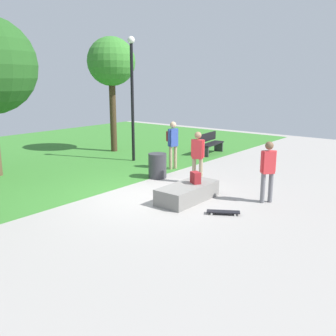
% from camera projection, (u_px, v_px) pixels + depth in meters
% --- Properties ---
extents(ground_plane, '(28.00, 28.00, 0.00)m').
position_uv_depth(ground_plane, '(144.00, 196.00, 10.59)').
color(ground_plane, '#9E9993').
extents(grass_lawn, '(26.60, 12.89, 0.01)m').
position_uv_depth(grass_lawn, '(6.00, 160.00, 15.19)').
color(grass_lawn, '#387A2D').
rests_on(grass_lawn, ground_plane).
extents(concrete_ledge, '(1.88, 0.83, 0.44)m').
position_uv_depth(concrete_ledge, '(187.00, 193.00, 10.15)').
color(concrete_ledge, gray).
rests_on(concrete_ledge, ground_plane).
extents(backpack_on_ledge, '(0.31, 0.34, 0.32)m').
position_uv_depth(backpack_on_ledge, '(196.00, 178.00, 10.20)').
color(backpack_on_ledge, maroon).
rests_on(backpack_on_ledge, concrete_ledge).
extents(skater_performing_trick, '(0.37, 0.36, 1.64)m').
position_uv_depth(skater_performing_trick, '(268.00, 167.00, 9.83)').
color(skater_performing_trick, slate).
rests_on(skater_performing_trick, ground_plane).
extents(skater_watching, '(0.29, 0.41, 1.63)m').
position_uv_depth(skater_watching, '(198.00, 154.00, 11.69)').
color(skater_watching, tan).
rests_on(skater_watching, ground_plane).
extents(skateboard_by_ledge, '(0.59, 0.79, 0.08)m').
position_uv_depth(skateboard_by_ledge, '(223.00, 212.00, 9.13)').
color(skateboard_by_ledge, black).
rests_on(skateboard_by_ledge, ground_plane).
extents(park_bench_center_lawn, '(1.65, 0.66, 0.91)m').
position_uv_depth(park_bench_center_lawn, '(210.00, 143.00, 16.47)').
color(park_bench_center_lawn, black).
rests_on(park_bench_center_lawn, ground_plane).
extents(tree_tall_oak, '(2.09, 2.09, 5.00)m').
position_uv_depth(tree_tall_oak, '(111.00, 63.00, 16.30)').
color(tree_tall_oak, '#42301E').
rests_on(tree_tall_oak, grass_lawn).
extents(lamp_post, '(0.28, 0.28, 4.78)m').
position_uv_depth(lamp_post, '(132.00, 88.00, 14.53)').
color(lamp_post, black).
rests_on(lamp_post, ground_plane).
extents(trash_bin, '(0.60, 0.60, 0.82)m').
position_uv_depth(trash_bin, '(157.00, 166.00, 12.46)').
color(trash_bin, '#333338').
rests_on(trash_bin, ground_plane).
extents(pedestrian_with_backpack, '(0.42, 0.40, 1.73)m').
position_uv_depth(pedestrian_with_backpack, '(173.00, 141.00, 13.57)').
color(pedestrian_with_backpack, tan).
rests_on(pedestrian_with_backpack, ground_plane).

